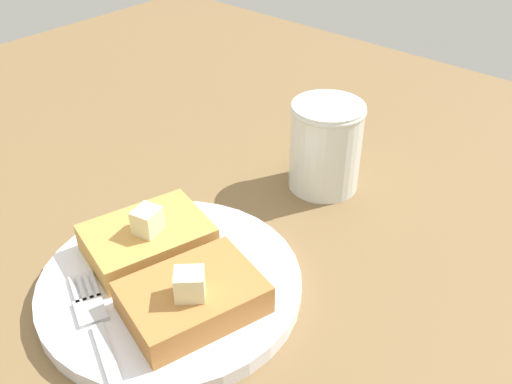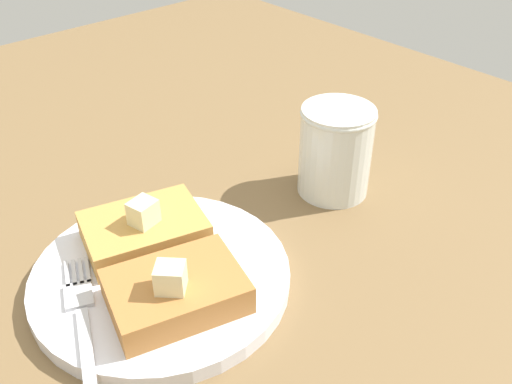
% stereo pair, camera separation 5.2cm
% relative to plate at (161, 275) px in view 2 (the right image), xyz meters
% --- Properties ---
extents(table_surface, '(1.26, 1.26, 0.02)m').
position_rel_plate_xyz_m(table_surface, '(-0.02, -0.02, -0.02)').
color(table_surface, brown).
rests_on(table_surface, ground).
extents(plate, '(0.22, 0.22, 0.01)m').
position_rel_plate_xyz_m(plate, '(0.00, 0.00, 0.00)').
color(plate, white).
rests_on(plate, table_surface).
extents(toast_slice_left, '(0.10, 0.12, 0.03)m').
position_rel_plate_xyz_m(toast_slice_left, '(-0.04, 0.01, 0.02)').
color(toast_slice_left, '#C99347').
rests_on(toast_slice_left, plate).
extents(toast_slice_middle, '(0.10, 0.12, 0.03)m').
position_rel_plate_xyz_m(toast_slice_middle, '(0.04, -0.01, 0.02)').
color(toast_slice_middle, '#B07338').
rests_on(toast_slice_middle, plate).
extents(butter_pat_primary, '(0.02, 0.03, 0.02)m').
position_rel_plate_xyz_m(butter_pat_primary, '(-0.03, 0.01, 0.04)').
color(butter_pat_primary, beige).
rests_on(butter_pat_primary, toast_slice_left).
extents(butter_pat_secondary, '(0.03, 0.03, 0.02)m').
position_rel_plate_xyz_m(butter_pat_secondary, '(0.05, -0.02, 0.04)').
color(butter_pat_secondary, beige).
rests_on(butter_pat_secondary, toast_slice_middle).
extents(fork, '(0.15, 0.08, 0.00)m').
position_rel_plate_xyz_m(fork, '(0.01, -0.07, 0.01)').
color(fork, silver).
rests_on(fork, plate).
extents(syrup_jar, '(0.07, 0.07, 0.09)m').
position_rel_plate_xyz_m(syrup_jar, '(0.00, 0.21, 0.03)').
color(syrup_jar, '#5A260F').
rests_on(syrup_jar, table_surface).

